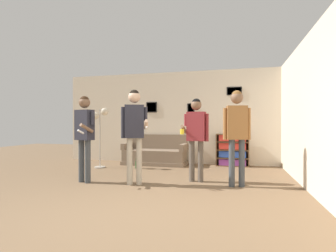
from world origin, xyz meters
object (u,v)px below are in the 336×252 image
(person_spectator_near_bookshelf, at_px, (237,127))
(bookshelf, at_px, (232,150))
(couch, at_px, (156,154))
(person_watcher_holding_cup, at_px, (196,131))
(bottle_on_floor, at_px, (136,164))
(person_player_foreground_center, at_px, (134,125))
(person_player_foreground_left, at_px, (84,129))
(floor_lamp, at_px, (100,122))

(person_spectator_near_bookshelf, bearing_deg, bookshelf, 92.53)
(couch, relative_size, person_watcher_holding_cup, 1.08)
(person_spectator_near_bookshelf, height_order, bottle_on_floor, person_spectator_near_bookshelf)
(couch, distance_m, person_spectator_near_bookshelf, 3.27)
(person_player_foreground_center, bearing_deg, bookshelf, 56.81)
(person_watcher_holding_cup, relative_size, bottle_on_floor, 6.53)
(person_player_foreground_center, height_order, person_spectator_near_bookshelf, person_player_foreground_center)
(person_player_foreground_left, relative_size, person_player_foreground_center, 0.94)
(person_watcher_holding_cup, height_order, bottle_on_floor, person_watcher_holding_cup)
(floor_lamp, bearing_deg, bookshelf, 18.86)
(floor_lamp, relative_size, person_spectator_near_bookshelf, 0.89)
(person_spectator_near_bookshelf, bearing_deg, person_watcher_holding_cup, 163.38)
(couch, height_order, floor_lamp, floor_lamp)
(couch, relative_size, bottle_on_floor, 7.06)
(bottle_on_floor, bearing_deg, person_watcher_holding_cup, -34.39)
(person_player_foreground_left, xyz_separation_m, bottle_on_floor, (0.38, 1.82, -0.95))
(bookshelf, bearing_deg, person_spectator_near_bookshelf, -87.47)
(person_watcher_holding_cup, bearing_deg, bottle_on_floor, 145.61)
(bookshelf, xyz_separation_m, person_watcher_holding_cup, (-0.68, -2.19, 0.58))
(couch, height_order, person_player_foreground_left, person_player_foreground_left)
(bottle_on_floor, bearing_deg, person_player_foreground_center, -69.79)
(bookshelf, bearing_deg, person_player_foreground_left, -134.90)
(couch, relative_size, person_spectator_near_bookshelf, 1.01)
(person_player_foreground_left, bearing_deg, floor_lamp, 109.36)
(floor_lamp, distance_m, person_player_foreground_center, 2.24)
(person_player_foreground_center, distance_m, bottle_on_floor, 2.11)
(floor_lamp, relative_size, bottle_on_floor, 6.19)
(couch, bearing_deg, person_player_foreground_center, -81.87)
(couch, relative_size, person_player_foreground_center, 0.99)
(bookshelf, relative_size, bottle_on_floor, 3.47)
(bookshelf, xyz_separation_m, bottle_on_floor, (-2.42, -1.00, -0.34))
(floor_lamp, xyz_separation_m, person_player_foreground_center, (1.60, -1.57, -0.08))
(floor_lamp, height_order, person_watcher_holding_cup, person_watcher_holding_cup)
(couch, xyz_separation_m, person_spectator_near_bookshelf, (2.25, -2.22, 0.82))
(person_watcher_holding_cup, bearing_deg, couch, 126.42)
(floor_lamp, bearing_deg, bottle_on_floor, 9.44)
(person_watcher_holding_cup, bearing_deg, floor_lamp, 159.10)
(person_player_foreground_left, xyz_separation_m, person_spectator_near_bookshelf, (2.91, 0.39, 0.05))
(person_player_foreground_center, bearing_deg, person_watcher_holding_cup, 25.93)
(bookshelf, height_order, bottle_on_floor, bookshelf)
(floor_lamp, distance_m, person_player_foreground_left, 1.76)
(bookshelf, bearing_deg, person_player_foreground_center, -123.19)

